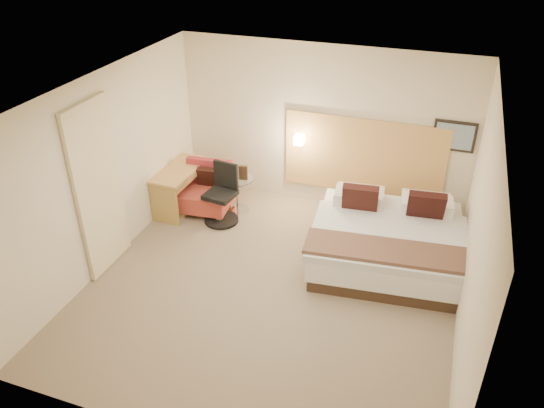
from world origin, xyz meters
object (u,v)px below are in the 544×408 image
(bed, at_px, (388,239))
(side_table, at_px, (237,193))
(desk_chair, at_px, (222,199))
(lounge_chair, at_px, (207,192))
(desk, at_px, (181,177))

(bed, height_order, side_table, bed)
(side_table, xyz_separation_m, desk_chair, (-0.11, -0.37, 0.06))
(lounge_chair, xyz_separation_m, desk_chair, (0.39, -0.23, 0.07))
(desk, xyz_separation_m, desk_chair, (0.80, -0.15, -0.17))
(lounge_chair, xyz_separation_m, desk, (-0.42, -0.08, 0.24))
(lounge_chair, bearing_deg, bed, -7.69)
(desk, bearing_deg, lounge_chair, 10.76)
(lounge_chair, height_order, side_table, lounge_chair)
(bed, distance_m, desk, 3.51)
(lounge_chair, distance_m, side_table, 0.51)
(side_table, relative_size, desk, 0.53)
(desk, bearing_deg, bed, -5.49)
(side_table, relative_size, desk_chair, 0.64)
(bed, height_order, lounge_chair, bed)
(bed, distance_m, desk_chair, 2.69)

